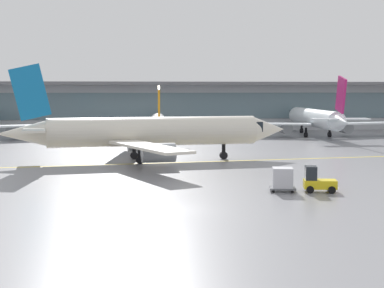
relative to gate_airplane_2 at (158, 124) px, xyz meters
The scene contains 8 objects.
ground_plane 55.20m from the gate_airplane_2, 92.33° to the right, with size 400.00×400.00×0.00m, color gray.
taxiway_centreline_stripe 29.59m from the gate_airplane_2, 94.49° to the right, with size 110.00×0.36×0.01m, color yellow.
terminal_concourse 22.97m from the gate_airplane_2, 95.63° to the left, with size 184.19×11.00×9.60m.
gate_airplane_2 is the anchor object (origin of this frame).
gate_airplane_3 27.87m from the gate_airplane_2, ahead, with size 28.91×31.01×10.29m.
taxiing_regional_jet 27.58m from the gate_airplane_2, 95.69° to the right, with size 33.37×30.83×11.05m.
baggage_tug 50.32m from the gate_airplane_2, 78.95° to the right, with size 2.83×2.06×2.10m.
cargo_dolly_lead 49.29m from the gate_airplane_2, 81.91° to the right, with size 2.39×2.00×1.94m.
Camera 1 is at (-3.83, -39.80, 8.35)m, focal length 55.27 mm.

